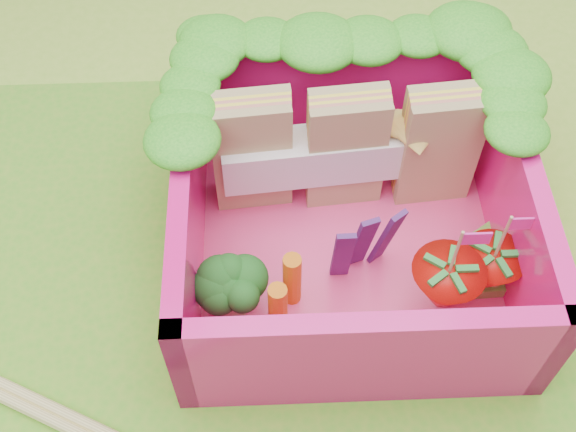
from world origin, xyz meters
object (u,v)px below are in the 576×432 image
(strawberry_left, at_px, (443,289))
(sandwich_stack, at_px, (347,149))
(bento_box, at_px, (351,210))
(strawberry_right, at_px, (488,272))
(broccoli, at_px, (227,288))

(strawberry_left, bearing_deg, sandwich_stack, 118.22)
(bento_box, relative_size, strawberry_right, 2.71)
(bento_box, xyz_separation_m, strawberry_left, (0.32, -0.31, -0.08))
(broccoli, relative_size, strawberry_left, 0.63)
(sandwich_stack, distance_m, broccoli, 0.75)
(bento_box, height_order, strawberry_left, strawberry_left)
(bento_box, relative_size, strawberry_left, 2.56)
(sandwich_stack, bearing_deg, bento_box, -91.39)
(sandwich_stack, xyz_separation_m, strawberry_right, (0.49, -0.50, -0.14))
(sandwich_stack, bearing_deg, broccoli, -129.88)
(bento_box, distance_m, broccoli, 0.56)
(strawberry_left, bearing_deg, bento_box, 135.87)
(strawberry_left, bearing_deg, broccoli, 179.58)
(bento_box, bearing_deg, strawberry_right, -25.04)
(bento_box, distance_m, strawberry_right, 0.56)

